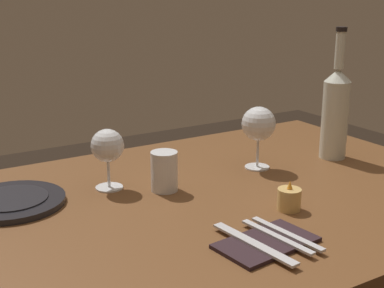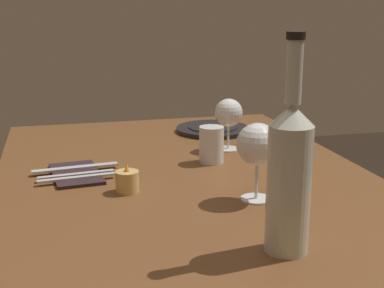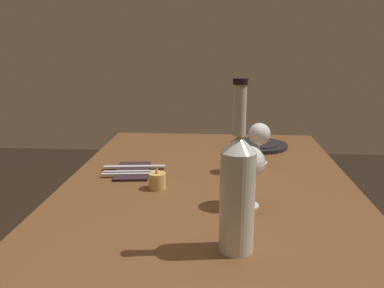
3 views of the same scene
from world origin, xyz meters
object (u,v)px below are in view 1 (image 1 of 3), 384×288
object	(u,v)px
wine_glass_left	(259,125)
wine_glass_right	(107,147)
fork_inner	(277,237)
dinner_plate	(12,201)
votive_candle	(289,200)
water_tumbler	(164,173)
fork_outer	(287,234)
wine_bottle	(335,111)
table_knife	(254,243)
folded_napkin	(266,243)

from	to	relation	value
wine_glass_left	wine_glass_right	size ratio (longest dim) A/B	1.13
wine_glass_left	wine_glass_right	xyz separation A→B (m)	(0.40, -0.07, -0.02)
wine_glass_right	fork_inner	xyz separation A→B (m)	(-0.16, 0.43, -0.09)
wine_glass_left	fork_inner	bearing A→B (deg)	56.95
wine_glass_left	dinner_plate	xyz separation A→B (m)	(0.62, -0.09, -0.11)
wine_glass_left	votive_candle	world-z (taller)	wine_glass_left
wine_glass_right	water_tumbler	distance (m)	0.15
fork_outer	votive_candle	bearing A→B (deg)	-132.63
votive_candle	fork_inner	world-z (taller)	votive_candle
wine_glass_left	wine_bottle	xyz separation A→B (m)	(-0.24, 0.04, 0.02)
water_tumbler	fork_inner	xyz separation A→B (m)	(-0.05, 0.35, -0.03)
wine_glass_right	table_knife	bearing A→B (deg)	103.84
wine_bottle	water_tumbler	bearing A→B (deg)	-2.31
dinner_plate	table_knife	xyz separation A→B (m)	(-0.33, 0.45, 0.00)
votive_candle	folded_napkin	distance (m)	0.18
water_tumbler	fork_inner	bearing A→B (deg)	98.64
folded_napkin	dinner_plate	bearing A→B (deg)	-51.23
water_tumbler	votive_candle	xyz separation A→B (m)	(-0.18, 0.24, -0.02)
dinner_plate	fork_outer	xyz separation A→B (m)	(-0.41, 0.45, 0.00)
table_knife	wine_glass_left	bearing A→B (deg)	-128.71
folded_napkin	wine_glass_right	bearing A→B (deg)	-72.46
wine_glass_left	water_tumbler	size ratio (longest dim) A/B	1.75
wine_glass_right	folded_napkin	distance (m)	0.46
table_knife	fork_inner	bearing A→B (deg)	180.00
water_tumbler	wine_glass_left	bearing A→B (deg)	-176.97
wine_glass_left	votive_candle	size ratio (longest dim) A/B	2.49
dinner_plate	table_knife	size ratio (longest dim) A/B	1.12
wine_glass_left	fork_inner	distance (m)	0.45
folded_napkin	table_knife	bearing A→B (deg)	0.00
wine_bottle	wine_glass_left	bearing A→B (deg)	-8.73
folded_napkin	fork_inner	bearing A→B (deg)	180.00
table_knife	wine_glass_right	bearing A→B (deg)	-76.16
wine_glass_right	folded_napkin	xyz separation A→B (m)	(-0.14, 0.43, -0.10)
folded_napkin	fork_outer	distance (m)	0.05
folded_napkin	table_knife	size ratio (longest dim) A/B	0.95
fork_outer	table_knife	size ratio (longest dim) A/B	0.86
votive_candle	dinner_plate	xyz separation A→B (m)	(0.51, -0.34, -0.02)
wine_glass_left	fork_inner	xyz separation A→B (m)	(0.24, 0.36, -0.11)
water_tumbler	dinner_plate	distance (m)	0.35
fork_outer	table_knife	world-z (taller)	same
votive_candle	table_knife	bearing A→B (deg)	30.82
votive_candle	fork_outer	bearing A→B (deg)	47.37
wine_bottle	table_knife	xyz separation A→B (m)	(0.53, 0.33, -0.13)
wine_bottle	table_knife	distance (m)	0.64
wine_bottle	dinner_plate	size ratio (longest dim) A/B	1.54
wine_glass_left	fork_outer	bearing A→B (deg)	59.80
votive_candle	fork_outer	size ratio (longest dim) A/B	0.37
wine_bottle	fork_inner	xyz separation A→B (m)	(0.48, 0.33, -0.13)
wine_glass_right	fork_outer	xyz separation A→B (m)	(-0.19, 0.43, -0.09)
fork_inner	fork_outer	distance (m)	0.02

